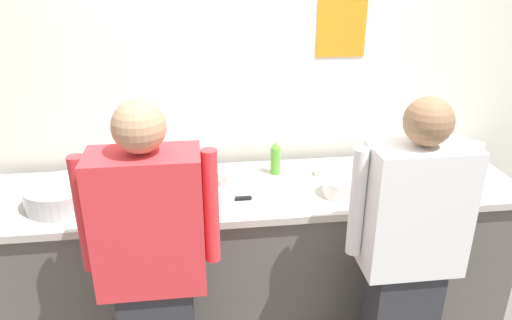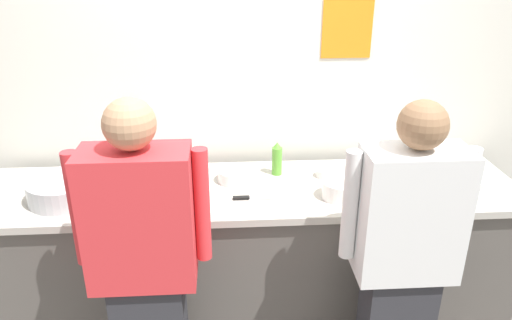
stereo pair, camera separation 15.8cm
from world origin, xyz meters
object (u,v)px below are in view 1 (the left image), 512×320
at_px(chef_center, 409,253).
at_px(plate_stack_rear, 341,187).
at_px(sheet_tray, 419,179).
at_px(squeeze_bottle_primary, 275,158).
at_px(chef_near_left, 153,269).
at_px(chefs_knife, 256,198).
at_px(plate_stack_front, 234,176).
at_px(mixing_bowl_steel, 61,195).
at_px(deli_cup, 152,203).
at_px(ramekin_orange_sauce, 323,171).
at_px(ramekin_yellow_sauce, 476,178).

relative_size(chef_center, plate_stack_rear, 8.24).
distance_m(sheet_tray, squeeze_bottle_primary, 0.84).
distance_m(chef_center, squeeze_bottle_primary, 0.96).
xyz_separation_m(chef_near_left, chefs_knife, (0.52, 0.48, 0.07)).
bearing_deg(plate_stack_rear, plate_stack_front, 156.84).
distance_m(plate_stack_front, plate_stack_rear, 0.61).
xyz_separation_m(chef_center, chefs_knife, (-0.66, 0.48, 0.08)).
height_order(plate_stack_rear, chefs_knife, plate_stack_rear).
bearing_deg(mixing_bowl_steel, deli_cup, -16.28).
height_order(plate_stack_rear, ramekin_orange_sauce, plate_stack_rear).
xyz_separation_m(chef_near_left, mixing_bowl_steel, (-0.49, 0.54, 0.12)).
height_order(ramekin_yellow_sauce, deli_cup, deli_cup).
xyz_separation_m(plate_stack_front, ramekin_yellow_sauce, (1.38, -0.17, -0.01)).
bearing_deg(ramekin_yellow_sauce, chefs_knife, -177.67).
relative_size(chef_center, mixing_bowl_steel, 4.39).
bearing_deg(deli_cup, plate_stack_rear, 3.82).
bearing_deg(mixing_bowl_steel, plate_stack_front, 10.44).
bearing_deg(squeeze_bottle_primary, ramekin_orange_sauce, -10.88).
bearing_deg(plate_stack_rear, ramekin_orange_sauce, 95.88).
xyz_separation_m(squeeze_bottle_primary, deli_cup, (-0.70, -0.39, -0.04)).
bearing_deg(chef_center, deli_cup, 161.55).
height_order(chef_near_left, mixing_bowl_steel, chef_near_left).
bearing_deg(plate_stack_rear, sheet_tray, 12.47).
bearing_deg(chefs_knife, plate_stack_rear, -1.64).
xyz_separation_m(plate_stack_rear, sheet_tray, (0.50, 0.11, -0.04)).
relative_size(chef_near_left, squeeze_bottle_primary, 8.13).
bearing_deg(ramekin_yellow_sauce, chef_near_left, -163.60).
bearing_deg(squeeze_bottle_primary, deli_cup, -150.97).
bearing_deg(ramekin_yellow_sauce, deli_cup, -175.85).
bearing_deg(squeeze_bottle_primary, chef_near_left, -130.65).
relative_size(mixing_bowl_steel, deli_cup, 3.39).
bearing_deg(sheet_tray, ramekin_yellow_sauce, -7.75).
xyz_separation_m(plate_stack_front, deli_cup, (-0.45, -0.31, 0.02)).
distance_m(plate_stack_front, chefs_knife, 0.25).
bearing_deg(mixing_bowl_steel, ramekin_orange_sauce, 7.69).
bearing_deg(chef_center, chefs_knife, 143.98).
height_order(plate_stack_rear, sheet_tray, plate_stack_rear).
distance_m(sheet_tray, ramekin_yellow_sauce, 0.33).
relative_size(plate_stack_front, plate_stack_rear, 0.99).
relative_size(ramekin_orange_sauce, chefs_knife, 0.39).
bearing_deg(ramekin_yellow_sauce, sheet_tray, 172.25).
xyz_separation_m(chef_near_left, deli_cup, (-0.02, 0.40, 0.12)).
relative_size(chef_near_left, plate_stack_rear, 8.40).
xyz_separation_m(chef_near_left, chef_center, (1.18, -0.00, -0.02)).
bearing_deg(chefs_knife, ramekin_orange_sauce, 30.14).
relative_size(chef_near_left, ramekin_orange_sauce, 15.36).
xyz_separation_m(ramekin_orange_sauce, deli_cup, (-0.98, -0.33, 0.03)).
xyz_separation_m(plate_stack_rear, ramekin_orange_sauce, (-0.03, 0.27, -0.02)).
bearing_deg(chef_center, ramekin_yellow_sauce, 40.79).
xyz_separation_m(mixing_bowl_steel, ramekin_orange_sauce, (1.45, 0.20, -0.03)).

